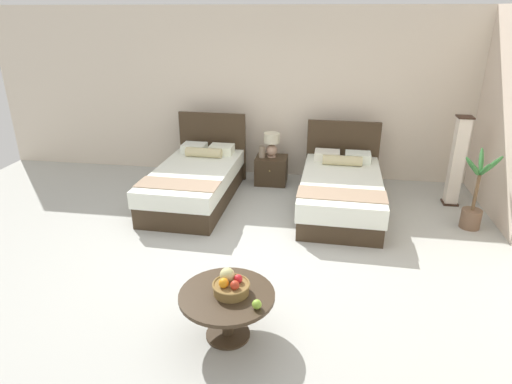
% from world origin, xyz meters
% --- Properties ---
extents(ground_plane, '(10.14, 9.50, 0.02)m').
position_xyz_m(ground_plane, '(0.00, 0.00, -0.01)').
color(ground_plane, '#B3B4AD').
extents(wall_back, '(10.14, 0.12, 2.81)m').
position_xyz_m(wall_back, '(0.00, 2.95, 1.41)').
color(wall_back, beige).
rests_on(wall_back, ground).
extents(bed_near_window, '(1.19, 2.21, 1.15)m').
position_xyz_m(bed_near_window, '(-1.09, 1.54, 0.30)').
color(bed_near_window, '#3A2B1C').
rests_on(bed_near_window, ground).
extents(bed_near_corner, '(1.21, 2.19, 1.09)m').
position_xyz_m(bed_near_corner, '(1.10, 1.54, 0.29)').
color(bed_near_corner, '#3A2B1C').
rests_on(bed_near_corner, ground).
extents(nightstand, '(0.52, 0.48, 0.46)m').
position_xyz_m(nightstand, '(-0.03, 2.43, 0.23)').
color(nightstand, '#3A2B1C').
rests_on(nightstand, ground).
extents(table_lamp, '(0.26, 0.26, 0.41)m').
position_xyz_m(table_lamp, '(-0.03, 2.45, 0.70)').
color(table_lamp, tan).
rests_on(table_lamp, nightstand).
extents(vase, '(0.10, 0.10, 0.19)m').
position_xyz_m(vase, '(-0.19, 2.39, 0.55)').
color(vase, gray).
rests_on(vase, nightstand).
extents(coffee_table, '(0.84, 0.84, 0.45)m').
position_xyz_m(coffee_table, '(0.04, -1.42, 0.36)').
color(coffee_table, '#3A2B1C').
rests_on(coffee_table, ground).
extents(fruit_bowl, '(0.33, 0.33, 0.21)m').
position_xyz_m(fruit_bowl, '(0.07, -1.39, 0.53)').
color(fruit_bowl, olive).
rests_on(fruit_bowl, coffee_table).
extents(loose_apple, '(0.08, 0.08, 0.08)m').
position_xyz_m(loose_apple, '(0.33, -1.58, 0.49)').
color(loose_apple, '#89B738').
rests_on(loose_apple, coffee_table).
extents(floor_lamp_corner, '(0.22, 0.22, 1.35)m').
position_xyz_m(floor_lamp_corner, '(2.76, 1.98, 0.67)').
color(floor_lamp_corner, '#352218').
rests_on(floor_lamp_corner, ground).
extents(potted_palm, '(0.48, 0.55, 1.07)m').
position_xyz_m(potted_palm, '(2.83, 1.19, 0.33)').
color(potted_palm, brown).
rests_on(potted_palm, ground).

